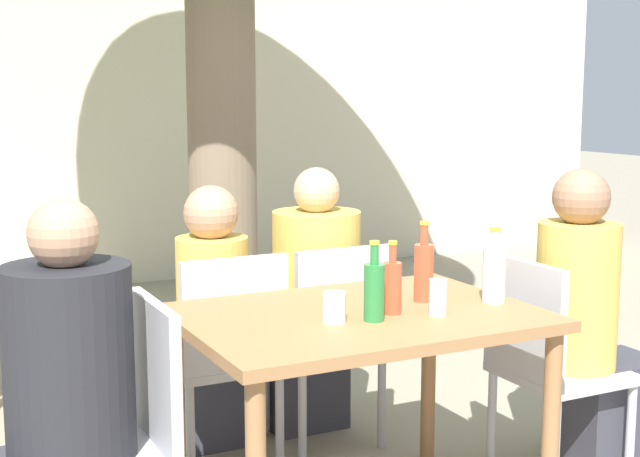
# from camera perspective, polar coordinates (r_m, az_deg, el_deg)

# --- Properties ---
(cafe_building_wall) EXTENTS (10.00, 0.08, 2.80)m
(cafe_building_wall) POSITION_cam_1_polar(r_m,az_deg,el_deg) (7.15, -14.94, 7.43)
(cafe_building_wall) COLOR beige
(cafe_building_wall) RESTS_ON ground_plane
(dining_table_front) EXTENTS (1.21, 0.87, 0.78)m
(dining_table_front) POSITION_cam_1_polar(r_m,az_deg,el_deg) (3.11, 2.49, -7.12)
(dining_table_front) COLOR #996B42
(dining_table_front) RESTS_ON ground_plane
(patio_chair_0) EXTENTS (0.44, 0.44, 0.90)m
(patio_chair_0) POSITION_cam_1_polar(r_m,az_deg,el_deg) (2.87, -12.61, -12.36)
(patio_chair_0) COLOR #B2B2B7
(patio_chair_0) RESTS_ON ground_plane
(patio_chair_1) EXTENTS (0.44, 0.44, 0.90)m
(patio_chair_1) POSITION_cam_1_polar(r_m,az_deg,el_deg) (3.62, 14.22, -7.96)
(patio_chair_1) COLOR #B2B2B7
(patio_chair_1) RESTS_ON ground_plane
(patio_chair_2) EXTENTS (0.44, 0.44, 0.90)m
(patio_chair_2) POSITION_cam_1_polar(r_m,az_deg,el_deg) (3.64, -6.04, -7.63)
(patio_chair_2) COLOR #B2B2B7
(patio_chair_2) RESTS_ON ground_plane
(patio_chair_3) EXTENTS (0.44, 0.44, 0.90)m
(patio_chair_3) POSITION_cam_1_polar(r_m,az_deg,el_deg) (3.83, 0.77, -6.76)
(patio_chair_3) COLOR #B2B2B7
(patio_chair_3) RESTS_ON ground_plane
(person_seated_0) EXTENTS (0.59, 0.38, 1.23)m
(person_seated_0) POSITION_cam_1_polar(r_m,az_deg,el_deg) (2.81, -17.22, -11.88)
(person_seated_0) COLOR #383842
(person_seated_0) RESTS_ON ground_plane
(person_seated_1) EXTENTS (0.56, 0.32, 1.24)m
(person_seated_1) POSITION_cam_1_polar(r_m,az_deg,el_deg) (3.76, 16.95, -6.66)
(person_seated_1) COLOR #383842
(person_seated_1) RESTS_ON ground_plane
(person_seated_2) EXTENTS (0.30, 0.55, 1.15)m
(person_seated_2) POSITION_cam_1_polar(r_m,az_deg,el_deg) (3.86, -7.31, -6.59)
(person_seated_2) COLOR #383842
(person_seated_2) RESTS_ON ground_plane
(person_seated_3) EXTENTS (0.39, 0.59, 1.21)m
(person_seated_3) POSITION_cam_1_polar(r_m,az_deg,el_deg) (4.02, -0.73, -5.39)
(person_seated_3) COLOR #383842
(person_seated_3) RESTS_ON ground_plane
(green_bottle_0) EXTENTS (0.07, 0.07, 0.27)m
(green_bottle_0) POSITION_cam_1_polar(r_m,az_deg,el_deg) (2.95, 3.49, -3.95)
(green_bottle_0) COLOR #287A38
(green_bottle_0) RESTS_ON dining_table_front
(soda_bottle_1) EXTENTS (0.07, 0.07, 0.29)m
(soda_bottle_1) POSITION_cam_1_polar(r_m,az_deg,el_deg) (3.23, 6.65, -2.68)
(soda_bottle_1) COLOR #DB4C2D
(soda_bottle_1) RESTS_ON dining_table_front
(water_bottle_2) EXTENTS (0.08, 0.08, 0.27)m
(water_bottle_2) POSITION_cam_1_polar(r_m,az_deg,el_deg) (3.26, 11.09, -2.82)
(water_bottle_2) COLOR silver
(water_bottle_2) RESTS_ON dining_table_front
(soda_bottle_3) EXTENTS (0.06, 0.06, 0.25)m
(soda_bottle_3) POSITION_cam_1_polar(r_m,az_deg,el_deg) (3.05, 4.65, -3.67)
(soda_bottle_3) COLOR #DB4C2D
(soda_bottle_3) RESTS_ON dining_table_front
(drinking_glass_0) EXTENTS (0.06, 0.06, 0.12)m
(drinking_glass_0) POSITION_cam_1_polar(r_m,az_deg,el_deg) (3.05, 7.55, -4.39)
(drinking_glass_0) COLOR silver
(drinking_glass_0) RESTS_ON dining_table_front
(drinking_glass_1) EXTENTS (0.08, 0.08, 0.10)m
(drinking_glass_1) POSITION_cam_1_polar(r_m,az_deg,el_deg) (2.93, 0.93, -5.06)
(drinking_glass_1) COLOR white
(drinking_glass_1) RESTS_ON dining_table_front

